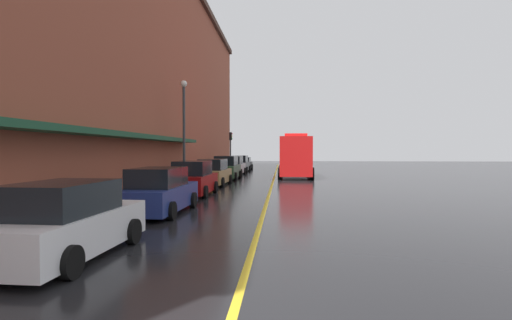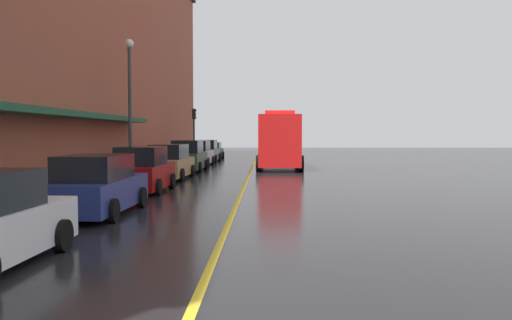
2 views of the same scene
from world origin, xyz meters
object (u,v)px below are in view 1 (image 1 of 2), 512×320
object	(u,v)px
parked_car_7	(243,164)
parked_car_3	(213,173)
parking_meter_1	(189,170)
fire_truck	(295,157)
parked_car_2	(193,179)
parked_car_6	(239,164)
parking_meter_0	(225,163)
parked_car_5	(233,166)
parked_car_4	(227,168)
street_lamp_left	(184,120)
traffic_light_near	(231,143)
parked_car_0	(66,223)
parked_car_1	(160,192)

from	to	relation	value
parked_car_7	parked_car_3	bearing A→B (deg)	-178.98
parking_meter_1	fire_truck	bearing A→B (deg)	51.68
parked_car_2	parked_car_6	xyz separation A→B (m)	(0.02, 21.98, -0.00)
fire_truck	parking_meter_0	bearing A→B (deg)	-131.63
parked_car_3	parked_car_5	world-z (taller)	parked_car_5
parking_meter_1	parking_meter_0	bearing A→B (deg)	90.00
parked_car_4	street_lamp_left	xyz separation A→B (m)	(-2.09, -5.75, 3.52)
parked_car_4	parking_meter_0	world-z (taller)	parked_car_4
traffic_light_near	parked_car_7	bearing A→B (deg)	57.31
parked_car_5	parked_car_3	bearing A→B (deg)	-177.32
fire_truck	parked_car_0	bearing A→B (deg)	-11.79
parked_car_5	parking_meter_0	size ratio (longest dim) A/B	3.22
parked_car_3	parked_car_7	size ratio (longest dim) A/B	1.13
parked_car_3	parked_car_4	xyz separation A→B (m)	(0.09, 5.68, 0.05)
parking_meter_1	street_lamp_left	size ratio (longest dim) A/B	0.19
parked_car_4	fire_truck	size ratio (longest dim) A/B	0.57
fire_truck	traffic_light_near	bearing A→B (deg)	-146.24
parked_car_6	fire_truck	size ratio (longest dim) A/B	0.56
parked_car_4	traffic_light_near	size ratio (longest dim) A/B	1.03
parked_car_2	parking_meter_0	size ratio (longest dim) A/B	3.20
parked_car_4	parked_car_6	distance (m)	10.37
parked_car_3	parked_car_2	bearing A→B (deg)	-177.92
parked_car_0	parking_meter_0	world-z (taller)	parked_car_0
parked_car_1	parking_meter_1	world-z (taller)	parked_car_1
parked_car_5	parking_meter_0	distance (m)	3.71
parked_car_1	parked_car_7	distance (m)	32.83
parking_meter_0	traffic_light_near	distance (m)	4.91
fire_truck	parking_meter_1	distance (m)	11.61
street_lamp_left	parked_car_7	bearing A→B (deg)	84.69
parked_car_7	fire_truck	distance (m)	14.33
parked_car_2	parked_car_1	bearing A→B (deg)	-178.07
parked_car_0	parking_meter_1	size ratio (longest dim) A/B	3.39
parked_car_0	fire_truck	world-z (taller)	fire_truck
parking_meter_1	parked_car_5	bearing A→B (deg)	83.82
parked_car_3	parked_car_0	bearing A→B (deg)	-177.95
parked_car_3	parked_car_4	bearing A→B (deg)	1.38
parked_car_0	fire_truck	xyz separation A→B (m)	(5.86, 25.99, 0.97)
parked_car_6	parked_car_5	bearing A→B (deg)	-179.58
street_lamp_left	fire_truck	bearing A→B (deg)	45.83
parked_car_2	parked_car_4	xyz separation A→B (m)	(0.11, 11.61, 0.04)
parking_meter_1	traffic_light_near	distance (m)	20.24
parked_car_1	parked_car_3	size ratio (longest dim) A/B	1.01
parked_car_2	parking_meter_1	xyz separation A→B (m)	(-1.38, 4.79, 0.22)
parked_car_7	parking_meter_1	world-z (taller)	parked_car_7
parked_car_0	parked_car_4	world-z (taller)	parked_car_4
traffic_light_near	parking_meter_0	bearing A→B (deg)	-90.79
parked_car_1	parked_car_5	world-z (taller)	parked_car_5
parked_car_1	parked_car_6	xyz separation A→B (m)	(-0.04, 27.88, 0.03)
parked_car_5	traffic_light_near	world-z (taller)	traffic_light_near
parked_car_0	parked_car_2	xyz separation A→B (m)	(0.05, 12.11, 0.05)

